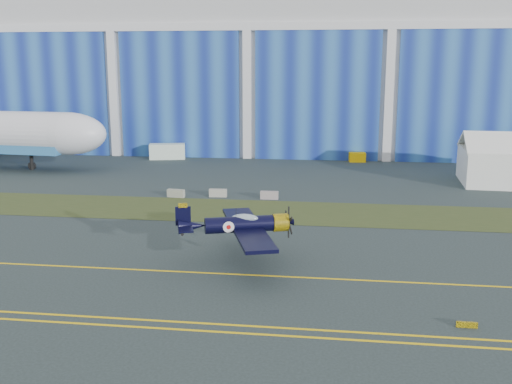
# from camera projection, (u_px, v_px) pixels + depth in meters

# --- Properties ---
(ground) EXTENTS (260.00, 260.00, 0.00)m
(ground) POSITION_uv_depth(u_px,v_px,m) (158.00, 249.00, 48.94)
(ground) COLOR #2B3838
(ground) RESTS_ON ground
(grass_median) EXTENTS (260.00, 10.00, 0.02)m
(grass_median) POSITION_uv_depth(u_px,v_px,m) (197.00, 209.00, 62.51)
(grass_median) COLOR #475128
(grass_median) RESTS_ON ground
(hangar) EXTENTS (220.00, 45.70, 30.00)m
(hangar) POSITION_uv_depth(u_px,v_px,m) (265.00, 64.00, 115.39)
(hangar) COLOR silver
(hangar) RESTS_ON ground
(taxiway_centreline) EXTENTS (200.00, 0.20, 0.02)m
(taxiway_centreline) POSITION_uv_depth(u_px,v_px,m) (138.00, 270.00, 44.10)
(taxiway_centreline) COLOR yellow
(taxiway_centreline) RESTS_ON ground
(edge_line_near) EXTENTS (80.00, 0.20, 0.02)m
(edge_line_near) POSITION_uv_depth(u_px,v_px,m) (85.00, 324.00, 34.89)
(edge_line_near) COLOR yellow
(edge_line_near) RESTS_ON ground
(edge_line_far) EXTENTS (80.00, 0.20, 0.02)m
(edge_line_far) POSITION_uv_depth(u_px,v_px,m) (92.00, 317.00, 35.86)
(edge_line_far) COLOR yellow
(edge_line_far) RESTS_ON ground
(guard_board_right) EXTENTS (1.20, 0.15, 0.35)m
(guard_board_right) POSITION_uv_depth(u_px,v_px,m) (467.00, 325.00, 34.37)
(guard_board_right) COLOR yellow
(guard_board_right) RESTS_ON ground
(warbird) EXTENTS (13.26, 14.59, 3.59)m
(warbird) POSITION_uv_depth(u_px,v_px,m) (240.00, 224.00, 45.13)
(warbird) COLOR black
(warbird) RESTS_ON ground
(shipping_container) EXTENTS (5.96, 3.46, 2.42)m
(shipping_container) POSITION_uv_depth(u_px,v_px,m) (167.00, 151.00, 95.72)
(shipping_container) COLOR silver
(shipping_container) RESTS_ON ground
(tug) EXTENTS (2.62, 1.81, 1.44)m
(tug) POSITION_uv_depth(u_px,v_px,m) (357.00, 157.00, 92.98)
(tug) COLOR #FBBF04
(tug) RESTS_ON ground
(barrier_a) EXTENTS (2.07, 0.93, 0.90)m
(barrier_a) POSITION_uv_depth(u_px,v_px,m) (176.00, 193.00, 68.17)
(barrier_a) COLOR gray
(barrier_a) RESTS_ON ground
(barrier_b) EXTENTS (2.02, 0.68, 0.90)m
(barrier_b) POSITION_uv_depth(u_px,v_px,m) (218.00, 193.00, 68.36)
(barrier_b) COLOR #9D9E90
(barrier_b) RESTS_ON ground
(barrier_c) EXTENTS (2.00, 0.61, 0.90)m
(barrier_c) POSITION_uv_depth(u_px,v_px,m) (269.00, 195.00, 67.18)
(barrier_c) COLOR gray
(barrier_c) RESTS_ON ground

